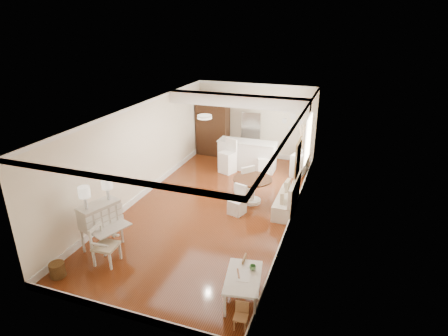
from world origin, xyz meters
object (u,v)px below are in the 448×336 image
Objects in this scene: kids_table at (243,288)px; pantry_cabinet at (213,126)px; slip_chair_far at (244,179)px; kids_chair_b at (238,268)px; kids_chair_c at (241,316)px; slip_chair_near at (237,200)px; gustavian_armchair at (106,245)px; bar_stool_left at (227,156)px; wicker_basket at (57,270)px; bar_stool_right at (263,161)px; breakfast_counter at (247,155)px; secretary_bureau at (101,226)px; sideboard at (300,164)px; fridge at (260,137)px; kids_chair_a at (232,285)px; dining_table at (252,191)px.

pantry_cabinet reaches higher than kids_table.
kids_chair_b is at bearing 55.11° from slip_chair_far.
slip_chair_near is (-1.30, 3.88, 0.16)m from kids_chair_c.
bar_stool_left is at bearing -11.54° from gustavian_armchair.
kids_table is 3.40m from slip_chair_near.
bar_stool_right reaches higher than wicker_basket.
slip_chair_near is at bearing -44.31° from bar_stool_left.
pantry_cabinet is (-1.70, 1.08, 0.63)m from breakfast_counter.
bar_stool_left is at bearing 95.99° from secretary_bureau.
bar_stool_left is (-1.03, 1.43, 0.12)m from slip_chair_far.
kids_table is 0.91× the size of bar_stool_left.
pantry_cabinet reaches higher than sideboard.
secretary_bureau is at bearing 40.06° from gustavian_armchair.
fridge is (-1.76, 8.17, 0.65)m from kids_chair_c.
secretary_bureau is 1.99× the size of kids_chair_a.
gustavian_armchair is 1.08× the size of sideboard.
fridge is 2.18× the size of sideboard.
breakfast_counter is (-1.54, 5.95, 0.20)m from kids_chair_b.
dining_table is 1.36× the size of sideboard.
kids_chair_a is at bearing 54.01° from slip_chair_far.
bar_stool_right is at bearing -150.93° from sideboard.
dining_table is at bearing 78.13° from slip_chair_far.
bar_stool_left is 1.43× the size of sideboard.
bar_stool_right is (1.18, 0.30, -0.13)m from bar_stool_left.
secretary_bureau reaches higher than gustavian_armchair.
slip_chair_far is at bearing -109.32° from sideboard.
bar_stool_right is 1.25m from sideboard.
secretary_bureau is at bearing -107.29° from sideboard.
wicker_basket is at bearing -82.12° from secretary_bureau.
gustavian_armchair is 2.91m from kids_chair_b.
sideboard is (3.64, 5.93, -0.18)m from secretary_bureau.
kids_chair_c is 7.22m from sideboard.
breakfast_counter reaches higher than slip_chair_far.
gustavian_armchair is 1.55× the size of kids_chair_a.
bar_stool_left is at bearing -103.95° from slip_chair_far.
secretary_bureau is 6.12m from bar_stool_right.
gustavian_armchair is at bearing -102.19° from sideboard.
fridge is at bearing 166.55° from kids_chair_a.
gustavian_armchair is 6.45m from breakfast_counter.
fridge reaches higher than slip_chair_far.
gustavian_armchair is at bearing -105.98° from slip_chair_near.
gustavian_armchair is 3.41m from kids_chair_c.
kids_chair_b is at bearing -54.90° from slip_chair_near.
gustavian_armchair is 0.39× the size of pantry_cabinet.
secretary_bureau is 3.99m from kids_chair_c.
sideboard is at bearing 153.88° from kids_chair_a.
slip_chair_near is at bearing -165.31° from kids_chair_b.
dining_table is (2.22, 3.85, -0.06)m from gustavian_armchair.
kids_chair_c is 9.02m from pantry_cabinet.
kids_chair_b is at bearing -79.23° from dining_table.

